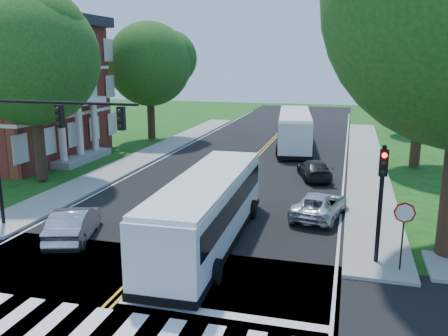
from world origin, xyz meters
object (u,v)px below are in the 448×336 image
(signal_nw, at_px, (39,134))
(hatchback, at_px, (74,224))
(bus_lead, at_px, (208,209))
(signal_ne, at_px, (381,189))
(bus_follow, at_px, (294,129))
(suv, at_px, (319,205))
(dark_sedan, at_px, (314,169))

(signal_nw, bearing_deg, hatchback, -17.46)
(bus_lead, distance_m, hatchback, 5.79)
(signal_ne, xyz_separation_m, bus_follow, (-5.76, 22.92, -1.33))
(suv, distance_m, dark_sedan, 7.62)
(bus_lead, relative_size, bus_follow, 0.93)
(signal_ne, bearing_deg, bus_follow, 104.12)
(signal_nw, height_order, bus_lead, signal_nw)
(bus_follow, distance_m, hatchback, 24.39)
(signal_nw, xyz_separation_m, bus_lead, (7.40, 0.42, -2.84))
(signal_nw, relative_size, suv, 1.64)
(dark_sedan, bearing_deg, bus_follow, -91.75)
(bus_follow, xyz_separation_m, suv, (3.33, -17.82, -1.02))
(signal_nw, distance_m, hatchback, 4.11)
(bus_lead, bearing_deg, hatchback, 8.40)
(hatchback, bearing_deg, signal_ne, 165.44)
(dark_sedan, bearing_deg, suv, 80.76)
(bus_follow, bearing_deg, signal_ne, 96.88)
(signal_ne, xyz_separation_m, bus_lead, (-6.66, 0.41, -1.43))
(hatchback, xyz_separation_m, dark_sedan, (9.05, 13.23, -0.08))
(bus_follow, bearing_deg, suv, 93.36)
(hatchback, bearing_deg, dark_sedan, -141.53)
(suv, relative_size, dark_sedan, 1.04)
(signal_nw, relative_size, bus_lead, 0.64)
(bus_follow, bearing_deg, dark_sedan, 96.50)
(signal_ne, distance_m, hatchback, 12.53)
(bus_lead, distance_m, suv, 6.38)
(bus_follow, xyz_separation_m, hatchback, (-6.54, -23.48, -0.93))
(signal_nw, xyz_separation_m, signal_ne, (14.06, 0.01, -1.41))
(signal_nw, xyz_separation_m, dark_sedan, (10.80, 12.68, -3.76))
(hatchback, height_order, suv, hatchback)
(bus_follow, xyz_separation_m, dark_sedan, (2.50, -10.25, -1.01))
(signal_nw, height_order, signal_ne, signal_nw)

